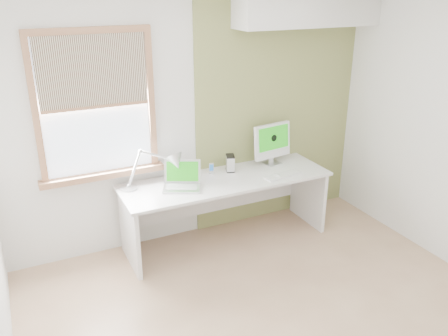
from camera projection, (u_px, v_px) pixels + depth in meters
room at (287, 178)px, 3.38m from camera, size 4.04×3.54×2.64m
accent_wall at (278, 109)px, 5.24m from camera, size 2.00×0.02×2.60m
soffit at (308, 5)px, 4.77m from camera, size 1.60×0.40×0.42m
window at (96, 107)px, 4.32m from camera, size 1.20×0.14×1.42m
desk at (224, 194)px, 4.94m from camera, size 2.20×0.70×0.73m
desk_lamp at (167, 165)px, 4.62m from camera, size 0.69×0.29×0.39m
laptop at (182, 181)px, 4.61m from camera, size 0.45×0.42×0.25m
phone_dock at (211, 170)px, 4.94m from camera, size 0.07×0.07×0.12m
external_drive at (230, 163)px, 4.99m from camera, size 0.13×0.16×0.18m
imac at (272, 142)px, 5.14m from camera, size 0.47×0.18×0.46m
keyboard at (283, 175)px, 4.88m from camera, size 0.45×0.18×0.02m
mouse at (277, 176)px, 4.86m from camera, size 0.07×0.11×0.03m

